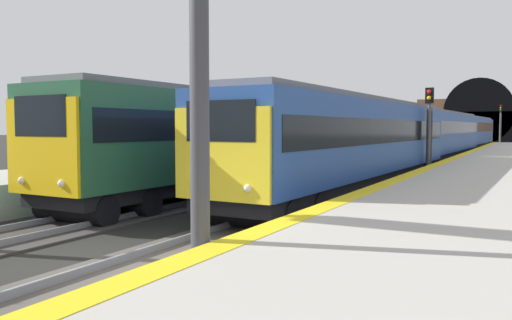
# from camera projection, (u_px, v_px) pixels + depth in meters

# --- Properties ---
(ground_plane) EXTENTS (320.00, 320.00, 0.00)m
(ground_plane) POSITION_uv_depth(u_px,v_px,m) (145.00, 272.00, 9.70)
(ground_plane) COLOR black
(platform_right) EXTENTS (112.00, 4.81, 1.04)m
(platform_right) POSITION_uv_depth(u_px,v_px,m) (401.00, 279.00, 7.48)
(platform_right) COLOR #ADA89E
(platform_right) RESTS_ON ground_plane
(platform_right_edge_strip) EXTENTS (112.00, 0.50, 0.01)m
(platform_right_edge_strip) POSITION_uv_depth(u_px,v_px,m) (266.00, 229.00, 8.45)
(platform_right_edge_strip) COLOR yellow
(platform_right_edge_strip) RESTS_ON platform_right
(track_main_line) EXTENTS (160.00, 2.82, 0.21)m
(track_main_line) POSITION_uv_depth(u_px,v_px,m) (145.00, 270.00, 9.69)
(track_main_line) COLOR #4C4742
(track_main_line) RESTS_ON ground_plane
(train_main_approaching) EXTENTS (62.06, 3.33, 3.85)m
(train_main_approaching) POSITION_uv_depth(u_px,v_px,m) (440.00, 134.00, 39.67)
(train_main_approaching) COLOR #264C99
(train_main_approaching) RESTS_ON ground_plane
(train_adjacent_platform) EXTENTS (37.73, 3.14, 4.95)m
(train_adjacent_platform) POSITION_uv_depth(u_px,v_px,m) (317.00, 134.00, 30.12)
(train_adjacent_platform) COLOR #235638
(train_adjacent_platform) RESTS_ON ground_plane
(railway_signal_mid) EXTENTS (0.39, 0.38, 4.57)m
(railway_signal_mid) POSITION_uv_depth(u_px,v_px,m) (429.00, 127.00, 25.19)
(railway_signal_mid) COLOR #4C4C54
(railway_signal_mid) RESTS_ON ground_plane
(railway_signal_far) EXTENTS (0.39, 0.38, 6.03)m
(railway_signal_far) POSITION_uv_depth(u_px,v_px,m) (500.00, 121.00, 77.32)
(railway_signal_far) COLOR #4C4C54
(railway_signal_far) RESTS_ON ground_plane
(tunnel_portal) EXTENTS (2.71, 20.89, 11.70)m
(tunnel_portal) POSITION_uv_depth(u_px,v_px,m) (479.00, 120.00, 92.19)
(tunnel_portal) COLOR brown
(tunnel_portal) RESTS_ON ground_plane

